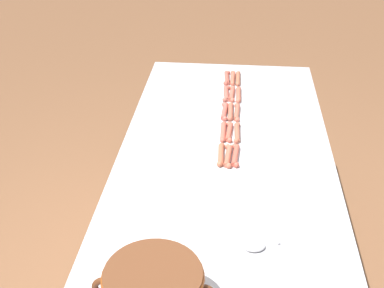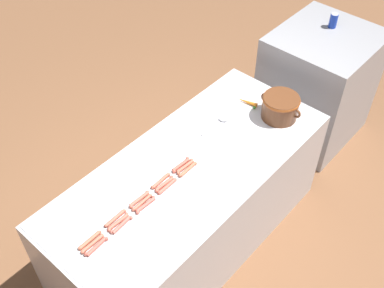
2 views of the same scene
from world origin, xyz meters
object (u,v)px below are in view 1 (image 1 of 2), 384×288
(hot_dog_2, at_px, (237,112))
(hot_dog_12, at_px, (225,111))
(hot_dog_9, at_px, (228,156))
(hot_dog_10, at_px, (227,78))
(hot_dog_14, at_px, (221,155))
(hot_dog_5, at_px, (233,78))
(hot_dog_4, at_px, (236,155))
(hot_dog_3, at_px, (237,133))
(hot_dog_8, at_px, (229,132))
(hot_dog_0, at_px, (238,78))
(hot_dog_1, at_px, (238,95))
(serving_spoon, at_px, (259,238))
(hot_dog_11, at_px, (226,93))
(hot_dog_7, at_px, (231,111))
(hot_dog_13, at_px, (223,132))
(hot_dog_6, at_px, (232,94))

(hot_dog_2, bearing_deg, hot_dog_12, -3.29)
(hot_dog_9, xyz_separation_m, hot_dog_10, (0.03, -0.79, 0.00))
(hot_dog_9, height_order, hot_dog_14, same)
(hot_dog_2, xyz_separation_m, hot_dog_14, (0.06, 0.38, 0.00))
(hot_dog_2, relative_size, hot_dog_10, 1.00)
(hot_dog_5, bearing_deg, hot_dog_14, 87.78)
(hot_dog_4, bearing_deg, hot_dog_3, -91.05)
(hot_dog_2, xyz_separation_m, hot_dog_8, (0.03, 0.19, 0.00))
(hot_dog_0, xyz_separation_m, hot_dog_8, (0.03, 0.59, 0.00))
(hot_dog_10, bearing_deg, hot_dog_14, 90.10)
(hot_dog_3, bearing_deg, hot_dog_1, -90.10)
(hot_dog_10, distance_m, serving_spoon, 1.28)
(hot_dog_0, height_order, hot_dog_11, same)
(hot_dog_7, relative_size, hot_dog_12, 1.00)
(hot_dog_13, bearing_deg, hot_dog_4, 107.03)
(hot_dog_7, bearing_deg, hot_dog_2, 170.10)
(hot_dog_12, bearing_deg, hot_dog_8, 98.26)
(hot_dog_1, distance_m, hot_dog_14, 0.58)
(hot_dog_13, bearing_deg, hot_dog_1, -99.26)
(hot_dog_4, distance_m, hot_dog_11, 0.59)
(hot_dog_11, bearing_deg, hot_dog_3, 98.96)
(hot_dog_8, height_order, hot_dog_13, same)
(hot_dog_1, bearing_deg, hot_dog_2, 88.63)
(hot_dog_9, distance_m, hot_dog_12, 0.40)
(hot_dog_10, bearing_deg, hot_dog_6, 99.52)
(hot_dog_7, bearing_deg, serving_spoon, 97.69)
(hot_dog_5, bearing_deg, hot_dog_0, 170.04)
(hot_dog_11, bearing_deg, hot_dog_10, -89.03)
(hot_dog_4, xyz_separation_m, hot_dog_6, (0.03, -0.58, 0.00))
(hot_dog_5, height_order, hot_dog_8, same)
(hot_dog_4, relative_size, hot_dog_14, 1.00)
(hot_dog_0, relative_size, hot_dog_6, 1.00)
(hot_dog_8, bearing_deg, hot_dog_14, 81.42)
(hot_dog_4, relative_size, hot_dog_12, 1.00)
(hot_dog_3, bearing_deg, hot_dog_10, -83.66)
(hot_dog_0, bearing_deg, hot_dog_9, 87.87)
(hot_dog_0, height_order, hot_dog_10, same)
(hot_dog_8, bearing_deg, hot_dog_13, -0.43)
(hot_dog_6, bearing_deg, hot_dog_10, -80.48)
(hot_dog_4, xyz_separation_m, hot_dog_14, (0.06, 0.00, 0.00))
(hot_dog_5, height_order, hot_dog_14, same)
(hot_dog_1, xyz_separation_m, hot_dog_11, (0.06, -0.01, 0.00))
(hot_dog_5, bearing_deg, hot_dog_4, 92.23)
(hot_dog_0, distance_m, hot_dog_6, 0.19)
(hot_dog_7, height_order, hot_dog_13, same)
(hot_dog_1, height_order, hot_dog_7, same)
(hot_dog_1, xyz_separation_m, hot_dog_9, (0.03, 0.58, 0.00))
(serving_spoon, bearing_deg, hot_dog_9, -76.34)
(hot_dog_4, bearing_deg, hot_dog_11, -84.25)
(hot_dog_1, xyz_separation_m, hot_dog_7, (0.04, 0.19, 0.00))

